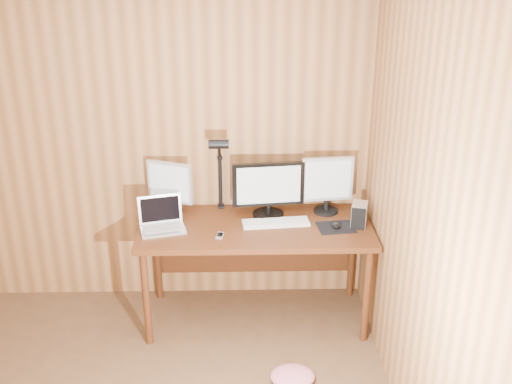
{
  "coord_description": "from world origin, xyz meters",
  "views": [
    {
      "loc": [
        0.84,
        -2.09,
        2.56
      ],
      "look_at": [
        0.93,
        1.58,
        1.02
      ],
      "focal_mm": 42.0,
      "sensor_mm": 36.0,
      "label": 1
    }
  ],
  "objects_px": {
    "phone": "(220,235)",
    "speaker": "(360,210)",
    "desk": "(256,236)",
    "desk_lamp": "(220,163)",
    "mouse": "(336,225)",
    "keyboard": "(276,223)",
    "monitor_right": "(327,183)",
    "monitor_center": "(268,189)",
    "hard_drive": "(359,215)",
    "laptop": "(162,220)",
    "monitor_left": "(170,187)"
  },
  "relations": [
    {
      "from": "desk",
      "to": "monitor_left",
      "type": "xyz_separation_m",
      "value": [
        -0.6,
        0.14,
        0.33
      ]
    },
    {
      "from": "monitor_center",
      "to": "hard_drive",
      "type": "bearing_deg",
      "value": -22.06
    },
    {
      "from": "monitor_left",
      "to": "phone",
      "type": "height_order",
      "value": "monitor_left"
    },
    {
      "from": "desk",
      "to": "speaker",
      "type": "xyz_separation_m",
      "value": [
        0.74,
        0.02,
        0.19
      ]
    },
    {
      "from": "laptop",
      "to": "speaker",
      "type": "height_order",
      "value": "laptop"
    },
    {
      "from": "keyboard",
      "to": "speaker",
      "type": "bearing_deg",
      "value": 1.9
    },
    {
      "from": "laptop",
      "to": "desk_lamp",
      "type": "relative_size",
      "value": 0.57
    },
    {
      "from": "monitor_left",
      "to": "monitor_right",
      "type": "bearing_deg",
      "value": 20.79
    },
    {
      "from": "monitor_right",
      "to": "keyboard",
      "type": "height_order",
      "value": "monitor_right"
    },
    {
      "from": "hard_drive",
      "to": "phone",
      "type": "relative_size",
      "value": 1.73
    },
    {
      "from": "monitor_right",
      "to": "hard_drive",
      "type": "distance_m",
      "value": 0.33
    },
    {
      "from": "desk",
      "to": "keyboard",
      "type": "distance_m",
      "value": 0.2
    },
    {
      "from": "monitor_left",
      "to": "phone",
      "type": "bearing_deg",
      "value": -24.86
    },
    {
      "from": "phone",
      "to": "monitor_right",
      "type": "bearing_deg",
      "value": 33.27
    },
    {
      "from": "desk_lamp",
      "to": "monitor_left",
      "type": "bearing_deg",
      "value": 165.8
    },
    {
      "from": "hard_drive",
      "to": "monitor_right",
      "type": "bearing_deg",
      "value": 147.05
    },
    {
      "from": "keyboard",
      "to": "desk_lamp",
      "type": "xyz_separation_m",
      "value": [
        -0.39,
        0.22,
        0.36
      ]
    },
    {
      "from": "desk",
      "to": "desk_lamp",
      "type": "xyz_separation_m",
      "value": [
        -0.25,
        0.16,
        0.49
      ]
    },
    {
      "from": "monitor_left",
      "to": "laptop",
      "type": "height_order",
      "value": "monitor_left"
    },
    {
      "from": "monitor_center",
      "to": "hard_drive",
      "type": "distance_m",
      "value": 0.65
    },
    {
      "from": "hard_drive",
      "to": "laptop",
      "type": "bearing_deg",
      "value": -164.51
    },
    {
      "from": "hard_drive",
      "to": "speaker",
      "type": "distance_m",
      "value": 0.12
    },
    {
      "from": "monitor_right",
      "to": "keyboard",
      "type": "bearing_deg",
      "value": -159.47
    },
    {
      "from": "monitor_center",
      "to": "monitor_left",
      "type": "xyz_separation_m",
      "value": [
        -0.69,
        0.06,
        0.0
      ]
    },
    {
      "from": "speaker",
      "to": "monitor_center",
      "type": "bearing_deg",
      "value": 174.55
    },
    {
      "from": "laptop",
      "to": "keyboard",
      "type": "relative_size",
      "value": 0.72
    },
    {
      "from": "keyboard",
      "to": "mouse",
      "type": "bearing_deg",
      "value": -14.7
    },
    {
      "from": "phone",
      "to": "speaker",
      "type": "distance_m",
      "value": 1.01
    },
    {
      "from": "desk",
      "to": "monitor_center",
      "type": "bearing_deg",
      "value": 42.75
    },
    {
      "from": "hard_drive",
      "to": "phone",
      "type": "distance_m",
      "value": 0.97
    },
    {
      "from": "phone",
      "to": "monitor_center",
      "type": "bearing_deg",
      "value": 50.78
    },
    {
      "from": "mouse",
      "to": "phone",
      "type": "relative_size",
      "value": 1.07
    },
    {
      "from": "desk",
      "to": "phone",
      "type": "bearing_deg",
      "value": -136.48
    },
    {
      "from": "hard_drive",
      "to": "desk_lamp",
      "type": "height_order",
      "value": "desk_lamp"
    },
    {
      "from": "keyboard",
      "to": "phone",
      "type": "bearing_deg",
      "value": -161.18
    },
    {
      "from": "laptop",
      "to": "hard_drive",
      "type": "xyz_separation_m",
      "value": [
        1.35,
        0.0,
        0.03
      ]
    },
    {
      "from": "monitor_center",
      "to": "desk_lamp",
      "type": "xyz_separation_m",
      "value": [
        -0.34,
        0.08,
        0.17
      ]
    },
    {
      "from": "mouse",
      "to": "desk_lamp",
      "type": "bearing_deg",
      "value": 155.31
    },
    {
      "from": "monitor_center",
      "to": "mouse",
      "type": "distance_m",
      "value": 0.53
    },
    {
      "from": "monitor_left",
      "to": "monitor_right",
      "type": "height_order",
      "value": "monitor_right"
    },
    {
      "from": "phone",
      "to": "speaker",
      "type": "height_order",
      "value": "speaker"
    },
    {
      "from": "monitor_center",
      "to": "monitor_left",
      "type": "distance_m",
      "value": 0.7
    },
    {
      "from": "monitor_left",
      "to": "monitor_right",
      "type": "distance_m",
      "value": 1.11
    },
    {
      "from": "phone",
      "to": "desk_lamp",
      "type": "distance_m",
      "value": 0.54
    },
    {
      "from": "mouse",
      "to": "phone",
      "type": "height_order",
      "value": "mouse"
    },
    {
      "from": "monitor_center",
      "to": "laptop",
      "type": "distance_m",
      "value": 0.77
    },
    {
      "from": "desk",
      "to": "phone",
      "type": "height_order",
      "value": "phone"
    },
    {
      "from": "hard_drive",
      "to": "desk",
      "type": "bearing_deg",
      "value": -171.75
    },
    {
      "from": "monitor_right",
      "to": "keyboard",
      "type": "distance_m",
      "value": 0.47
    },
    {
      "from": "desk",
      "to": "monitor_right",
      "type": "relative_size",
      "value": 3.83
    }
  ]
}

